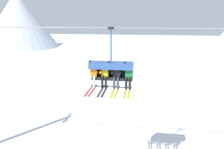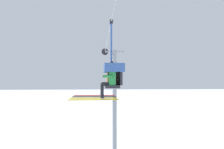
# 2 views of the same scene
# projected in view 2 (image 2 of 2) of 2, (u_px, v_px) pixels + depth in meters

# --- Properties ---
(lift_tower_near) EXTENTS (0.36, 1.88, 8.57)m
(lift_tower_near) POSITION_uv_depth(u_px,v_px,m) (114.00, 98.00, 18.10)
(lift_tower_near) COLOR gray
(lift_tower_near) RESTS_ON ground_plane
(lift_cable) EXTENTS (20.45, 0.05, 0.05)m
(lift_cable) POSITION_uv_depth(u_px,v_px,m) (111.00, 25.00, 8.89)
(lift_cable) COLOR gray
(chairlift_chair) EXTENTS (2.15, 0.74, 2.85)m
(chairlift_chair) POSITION_uv_depth(u_px,v_px,m) (113.00, 72.00, 8.30)
(chairlift_chair) COLOR #232328
(skier_orange) EXTENTS (0.48, 1.70, 1.34)m
(skier_orange) POSITION_uv_depth(u_px,v_px,m) (107.00, 79.00, 9.16)
(skier_orange) COLOR orange
(skier_yellow) EXTENTS (0.48, 1.70, 1.34)m
(skier_yellow) POSITION_uv_depth(u_px,v_px,m) (107.00, 79.00, 8.57)
(skier_yellow) COLOR yellow
(skier_black) EXTENTS (0.46, 1.70, 1.23)m
(skier_black) POSITION_uv_depth(u_px,v_px,m) (108.00, 80.00, 8.00)
(skier_black) COLOR black
(skier_green) EXTENTS (0.48, 1.70, 1.34)m
(skier_green) POSITION_uv_depth(u_px,v_px,m) (109.00, 80.00, 7.43)
(skier_green) COLOR #23843D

